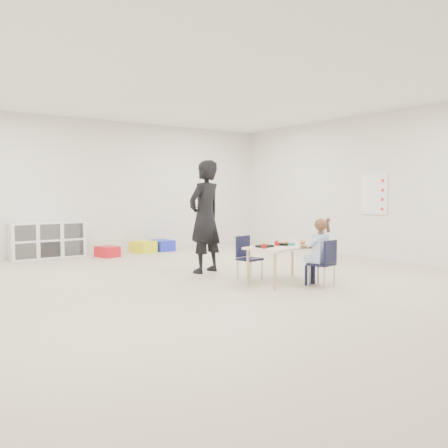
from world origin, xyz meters
TOP-DOWN VIEW (x-y plane):
  - room at (0.00, 0.00)m, footprint 9.00×9.02m
  - table at (0.81, -0.31)m, footprint 1.25×0.79m
  - chair_near at (1.06, -0.79)m, footprint 0.36×0.34m
  - chair_far at (0.57, 0.16)m, footprint 0.36×0.34m
  - child at (1.06, -0.79)m, footprint 0.50×0.50m
  - lunch_tray_near at (0.87, -0.27)m, footprint 0.25×0.20m
  - lunch_tray_far at (0.46, -0.30)m, footprint 0.25×0.20m
  - milk_carton at (0.86, -0.41)m, footprint 0.08×0.08m
  - bread_roll at (1.13, -0.35)m, footprint 0.09×0.09m
  - apple_near at (0.70, -0.28)m, footprint 0.07×0.07m
  - apple_far at (0.34, -0.44)m, footprint 0.07×0.07m
  - cubby_shelf at (-1.20, 4.28)m, footprint 1.40×0.40m
  - rules_poster at (3.98, 0.60)m, footprint 0.02×0.60m
  - adult at (0.39, 1.08)m, footprint 0.74×0.59m
  - bin_red at (-0.20, 3.73)m, footprint 0.43×0.50m
  - bin_yellow at (0.69, 3.98)m, footprint 0.50×0.58m
  - bin_blue at (1.16, 3.98)m, footprint 0.41×0.51m

SIDE VIEW (x-z plane):
  - bin_red at x=-0.20m, z-range 0.00..0.21m
  - bin_blue at x=1.16m, z-range 0.00..0.24m
  - bin_yellow at x=0.69m, z-range 0.00..0.24m
  - table at x=0.81m, z-range 0.00..0.54m
  - chair_near at x=1.06m, z-range 0.00..0.64m
  - chair_far at x=0.57m, z-range 0.00..0.64m
  - cubby_shelf at x=-1.20m, z-range 0.00..0.70m
  - child at x=1.06m, z-range 0.00..1.00m
  - lunch_tray_near at x=0.87m, z-range 0.53..0.56m
  - lunch_tray_far at x=0.46m, z-range 0.53..0.56m
  - bread_roll at x=1.13m, z-range 0.53..0.60m
  - apple_near at x=0.70m, z-range 0.53..0.60m
  - apple_far at x=0.34m, z-range 0.53..0.60m
  - milk_carton at x=0.86m, z-range 0.53..0.63m
  - adult at x=0.39m, z-range 0.00..1.78m
  - rules_poster at x=3.98m, z-range 0.85..1.65m
  - room at x=0.00m, z-range 0.00..2.80m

